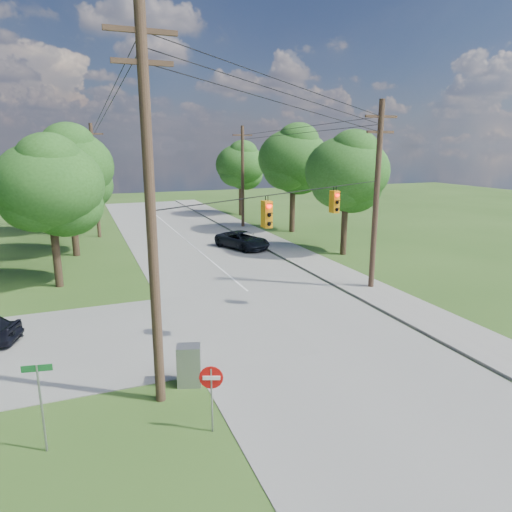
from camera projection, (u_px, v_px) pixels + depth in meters
name	position (u px, v px, depth m)	size (l,w,h in m)	color
ground	(293.00, 380.00, 16.16)	(140.00, 140.00, 0.00)	#2D4D19
main_road	(285.00, 322.00, 21.39)	(10.00, 100.00, 0.03)	gray
sidewalk_east	(402.00, 304.00, 23.76)	(2.60, 100.00, 0.12)	gray
pole_sw	(151.00, 210.00, 13.43)	(2.00, 0.32, 12.00)	brown
pole_ne	(376.00, 194.00, 25.27)	(2.00, 0.32, 10.50)	brown
pole_north_e	(243.00, 176.00, 45.27)	(2.00, 0.32, 10.00)	brown
pole_north_w	(95.00, 180.00, 40.34)	(2.00, 0.32, 10.00)	brown
power_lines	(229.00, 126.00, 25.00)	(13.93, 29.62, 4.93)	black
traffic_signals	(304.00, 207.00, 19.79)	(4.91, 3.27, 1.05)	orange
tree_w_near	(49.00, 185.00, 25.52)	(6.00, 6.00, 8.40)	#452F22
tree_w_mid	(68.00, 167.00, 32.96)	(6.40, 6.40, 9.22)	#452F22
tree_w_far	(46.00, 167.00, 41.38)	(6.00, 6.00, 8.73)	#452F22
tree_e_near	(347.00, 171.00, 33.43)	(6.20, 6.20, 8.81)	#452F22
tree_e_mid	(293.00, 159.00, 42.50)	(6.60, 6.60, 9.64)	#452F22
tree_e_far	(240.00, 165.00, 53.24)	(5.80, 5.80, 8.32)	#452F22
car_main_north	(242.00, 240.00, 36.66)	(2.26, 4.90, 1.36)	black
control_cabinet	(189.00, 365.00, 15.66)	(0.81, 0.58, 1.46)	gray
do_not_enter_sign	(211.00, 384.00, 12.88)	(0.65, 0.28, 2.06)	gray
street_name_sign	(40.00, 397.00, 12.01)	(0.76, 0.17, 2.56)	gray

